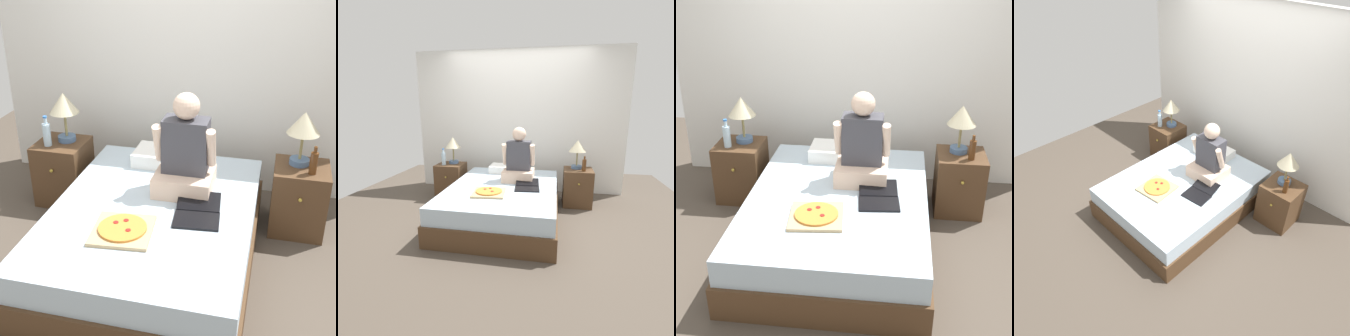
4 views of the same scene
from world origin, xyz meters
TOP-DOWN VIEW (x-y plane):
  - ground_plane at (0.00, 0.00)m, footprint 5.76×5.76m
  - wall_back at (0.00, 1.37)m, footprint 3.76×0.12m
  - bed at (0.00, 0.00)m, footprint 1.50×2.02m
  - nightstand_left at (-1.06, 0.71)m, footprint 0.44×0.47m
  - lamp_on_left_nightstand at (-1.02, 0.76)m, footprint 0.26×0.26m
  - water_bottle at (-1.14, 0.62)m, footprint 0.07×0.07m
  - nightstand_right at (1.06, 0.71)m, footprint 0.44×0.47m
  - lamp_on_right_nightstand at (1.03, 0.76)m, footprint 0.26×0.26m
  - beer_bottle at (1.13, 0.61)m, footprint 0.06×0.06m
  - pillow at (-0.09, 0.73)m, footprint 0.52×0.34m
  - person_seated at (0.17, 0.31)m, footprint 0.47×0.40m
  - laptop at (0.34, -0.05)m, footprint 0.35×0.44m
  - pizza_box at (-0.11, -0.36)m, footprint 0.44×0.44m

SIDE VIEW (x-z plane):
  - ground_plane at x=0.00m, z-range 0.00..0.00m
  - bed at x=0.00m, z-range 0.00..0.47m
  - nightstand_left at x=-1.06m, z-range 0.00..0.58m
  - nightstand_right at x=1.06m, z-range 0.00..0.58m
  - pizza_box at x=-0.11m, z-range 0.47..0.51m
  - laptop at x=0.34m, z-range 0.46..0.53m
  - pillow at x=-0.09m, z-range 0.47..0.59m
  - beer_bottle at x=1.13m, z-range 0.56..0.79m
  - water_bottle at x=-1.14m, z-range 0.55..0.83m
  - person_seated at x=0.17m, z-range 0.37..1.15m
  - lamp_on_left_nightstand at x=-1.02m, z-range 0.68..1.13m
  - lamp_on_right_nightstand at x=1.03m, z-range 0.68..1.13m
  - wall_back at x=0.00m, z-range 0.00..2.50m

